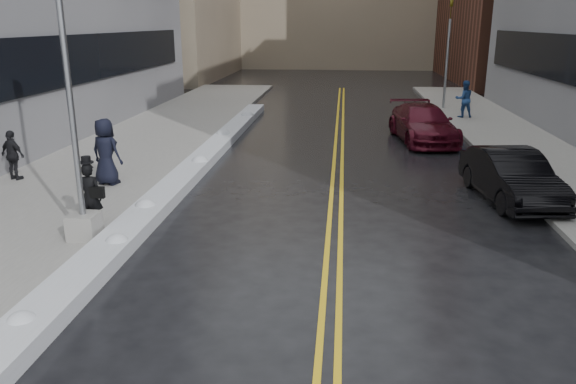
% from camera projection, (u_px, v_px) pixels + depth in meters
% --- Properties ---
extents(ground, '(160.00, 160.00, 0.00)m').
position_uv_depth(ground, '(203.00, 289.00, 10.97)').
color(ground, black).
rests_on(ground, ground).
extents(sidewalk_west, '(5.50, 50.00, 0.15)m').
position_uv_depth(sidewalk_west, '(117.00, 159.00, 21.01)').
color(sidewalk_west, gray).
rests_on(sidewalk_west, ground).
extents(sidewalk_east, '(4.00, 50.00, 0.15)m').
position_uv_depth(sidewalk_east, '(554.00, 169.00, 19.54)').
color(sidewalk_east, gray).
rests_on(sidewalk_east, ground).
extents(lane_line_left, '(0.12, 50.00, 0.01)m').
position_uv_depth(lane_line_left, '(334.00, 166.00, 20.27)').
color(lane_line_left, gold).
rests_on(lane_line_left, ground).
extents(lane_line_right, '(0.12, 50.00, 0.01)m').
position_uv_depth(lane_line_right, '(342.00, 166.00, 20.25)').
color(lane_line_right, gold).
rests_on(lane_line_right, ground).
extents(snow_ridge, '(0.90, 30.00, 0.34)m').
position_uv_depth(snow_ridge, '(189.00, 172.00, 18.77)').
color(snow_ridge, silver).
rests_on(snow_ridge, ground).
extents(lamppost, '(0.65, 0.65, 7.62)m').
position_uv_depth(lamppost, '(74.00, 138.00, 12.45)').
color(lamppost, gray).
rests_on(lamppost, sidewalk_west).
extents(fire_hydrant, '(0.26, 0.26, 0.73)m').
position_uv_depth(fire_hydrant, '(526.00, 155.00, 19.50)').
color(fire_hydrant, maroon).
rests_on(fire_hydrant, sidewalk_east).
extents(traffic_signal, '(0.16, 0.20, 6.00)m').
position_uv_depth(traffic_signal, '(448.00, 51.00, 32.04)').
color(traffic_signal, gray).
rests_on(traffic_signal, sidewalk_east).
extents(pedestrian_fedora, '(0.63, 0.44, 1.66)m').
position_uv_depth(pedestrian_fedora, '(90.00, 196.00, 13.50)').
color(pedestrian_fedora, black).
rests_on(pedestrian_fedora, sidewalk_west).
extents(pedestrian_c, '(1.15, 0.92, 2.05)m').
position_uv_depth(pedestrian_c, '(106.00, 152.00, 17.23)').
color(pedestrian_c, black).
rests_on(pedestrian_c, sidewalk_west).
extents(pedestrian_d, '(1.01, 0.68, 1.59)m').
position_uv_depth(pedestrian_d, '(13.00, 155.00, 17.79)').
color(pedestrian_d, black).
rests_on(pedestrian_d, sidewalk_west).
extents(pedestrian_east, '(1.03, 0.85, 1.92)m').
position_uv_depth(pedestrian_east, '(464.00, 99.00, 29.47)').
color(pedestrian_east, navy).
rests_on(pedestrian_east, sidewalk_east).
extents(car_black, '(2.16, 4.69, 1.49)m').
position_uv_depth(car_black, '(511.00, 176.00, 16.14)').
color(car_black, black).
rests_on(car_black, ground).
extents(car_maroon, '(2.89, 5.62, 1.56)m').
position_uv_depth(car_maroon, '(423.00, 123.00, 24.27)').
color(car_maroon, '#450B18').
rests_on(car_maroon, ground).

